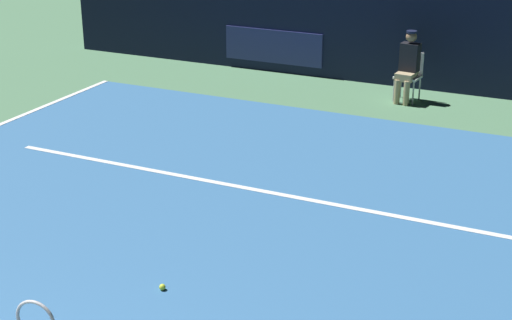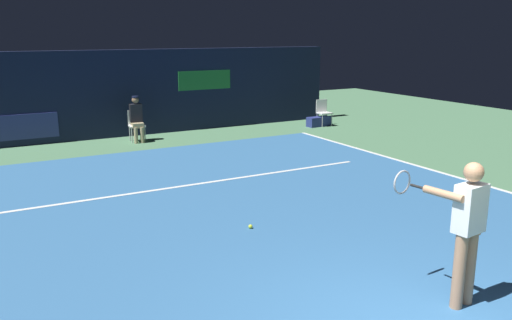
% 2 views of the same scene
% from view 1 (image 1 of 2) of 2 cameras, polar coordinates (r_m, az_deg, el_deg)
% --- Properties ---
extents(ground_plane, '(31.28, 31.28, 0.00)m').
position_cam_1_polar(ground_plane, '(8.94, -3.96, -7.23)').
color(ground_plane, '#4C7A56').
extents(court_surface, '(10.92, 11.52, 0.01)m').
position_cam_1_polar(court_surface, '(8.94, -3.96, -7.20)').
color(court_surface, '#336699').
rests_on(court_surface, ground).
extents(line_service, '(8.52, 0.10, 0.01)m').
position_cam_1_polar(line_service, '(10.56, 1.33, -2.45)').
color(line_service, white).
rests_on(line_service, court_surface).
extents(back_wall, '(15.15, 0.33, 2.60)m').
position_cam_1_polar(back_wall, '(15.69, 10.54, 10.02)').
color(back_wall, '#141933').
rests_on(back_wall, ground).
extents(line_judge_on_chair, '(0.48, 0.56, 1.32)m').
position_cam_1_polar(line_judge_on_chair, '(14.71, 11.06, 6.79)').
color(line_judge_on_chair, white).
rests_on(line_judge_on_chair, ground).
extents(tennis_ball, '(0.07, 0.07, 0.07)m').
position_cam_1_polar(tennis_ball, '(8.35, -6.85, -9.20)').
color(tennis_ball, '#CCE033').
rests_on(tennis_ball, court_surface).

